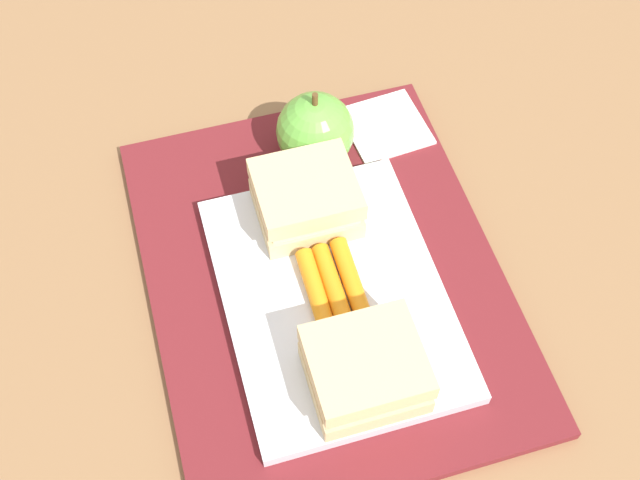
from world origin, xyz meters
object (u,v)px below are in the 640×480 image
apple (315,131)px  food_tray (333,296)px  sandwich_half_right (306,199)px  carrot_sticks_bundle (334,288)px  paper_napkin (385,126)px  sandwich_half_left (365,370)px

apple → food_tray: bearing=169.5°
food_tray → sandwich_half_right: (0.08, 0.00, 0.03)m
carrot_sticks_bundle → apple: (0.15, -0.03, 0.01)m
food_tray → carrot_sticks_bundle: carrot_sticks_bundle is taller
apple → paper_napkin: apple is taller
sandwich_half_left → apple: size_ratio=1.02×
food_tray → carrot_sticks_bundle: (0.00, -0.00, 0.01)m
food_tray → apple: (0.15, -0.03, 0.03)m
sandwich_half_left → apple: bearing=-6.9°
sandwich_half_left → sandwich_half_right: bearing=0.0°
food_tray → sandwich_half_right: bearing=0.0°
sandwich_half_right → carrot_sticks_bundle: sandwich_half_right is taller
sandwich_half_left → apple: apple is taller
sandwich_half_right → apple: apple is taller
sandwich_half_left → sandwich_half_right: (0.16, 0.00, 0.00)m
food_tray → sandwich_half_right: 0.08m
carrot_sticks_bundle → apple: size_ratio=1.00×
apple → sandwich_half_left: bearing=173.1°
sandwich_half_left → carrot_sticks_bundle: size_ratio=1.02×
food_tray → apple: size_ratio=2.93×
paper_napkin → apple: bearing=101.7°
food_tray → apple: apple is taller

